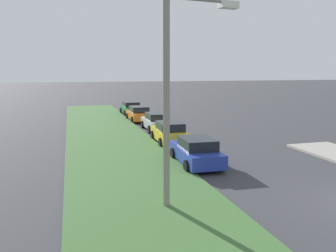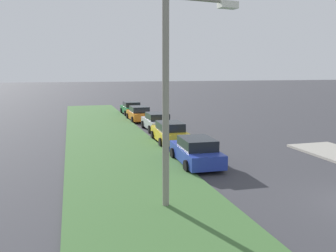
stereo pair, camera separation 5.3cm
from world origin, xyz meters
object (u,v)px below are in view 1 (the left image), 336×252
object	(u,v)px
parked_car_yellow	(169,133)
streetlight	(176,87)
parked_car_blue	(196,151)
parked_car_silver	(157,122)
parked_car_green	(131,108)
parked_car_orange	(139,114)

from	to	relation	value
parked_car_yellow	streetlight	world-z (taller)	streetlight
parked_car_blue	parked_car_silver	size ratio (longest dim) A/B	1.02
parked_car_blue	parked_car_green	bearing A→B (deg)	1.42
parked_car_yellow	streetlight	size ratio (longest dim) A/B	0.58
parked_car_blue	parked_car_orange	size ratio (longest dim) A/B	1.01
parked_car_yellow	parked_car_green	xyz separation A→B (m)	(16.17, -0.12, 0.00)
streetlight	parked_car_yellow	bearing A→B (deg)	-15.17
parked_car_yellow	parked_car_silver	bearing A→B (deg)	-2.16
parked_car_yellow	parked_car_orange	distance (m)	10.92
parked_car_yellow	parked_car_orange	size ratio (longest dim) A/B	1.01
parked_car_green	streetlight	xyz separation A→B (m)	(-27.05, 3.07, 3.67)
parked_car_green	streetlight	distance (m)	27.47
parked_car_yellow	streetlight	xyz separation A→B (m)	(-10.88, 2.95, 3.67)
parked_car_yellow	parked_car_silver	world-z (taller)	same
streetlight	parked_car_green	bearing A→B (deg)	-6.48
parked_car_silver	parked_car_orange	distance (m)	5.72
parked_car_blue	parked_car_yellow	size ratio (longest dim) A/B	1.00
parked_car_silver	streetlight	xyz separation A→B (m)	(-16.10, 3.35, 3.67)
parked_car_blue	streetlight	world-z (taller)	streetlight
parked_car_blue	parked_car_yellow	xyz separation A→B (m)	(5.75, -0.20, 0.00)
parked_car_blue	parked_car_yellow	world-z (taller)	same
parked_car_silver	streetlight	world-z (taller)	streetlight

